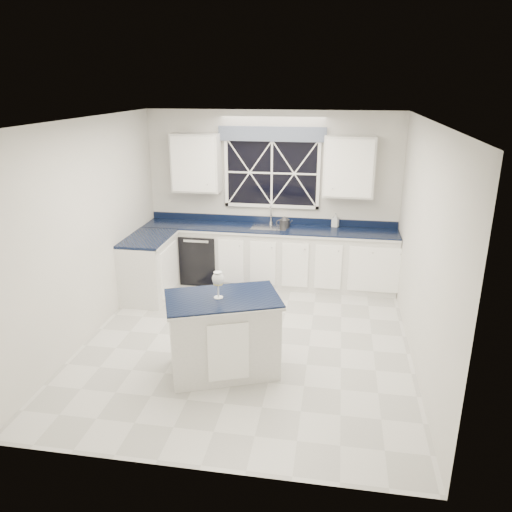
% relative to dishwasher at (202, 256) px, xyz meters
% --- Properties ---
extents(ground, '(4.50, 4.50, 0.00)m').
position_rel_dishwasher_xyz_m(ground, '(1.10, -1.95, -0.41)').
color(ground, silver).
rests_on(ground, ground).
extents(back_wall, '(4.00, 0.10, 2.70)m').
position_rel_dishwasher_xyz_m(back_wall, '(1.10, 0.30, 0.94)').
color(back_wall, silver).
rests_on(back_wall, ground).
extents(base_cabinets, '(3.99, 1.60, 0.90)m').
position_rel_dishwasher_xyz_m(base_cabinets, '(0.77, -0.17, 0.04)').
color(base_cabinets, silver).
rests_on(base_cabinets, ground).
extents(countertop, '(3.98, 0.64, 0.04)m').
position_rel_dishwasher_xyz_m(countertop, '(1.10, 0.00, 0.51)').
color(countertop, black).
rests_on(countertop, base_cabinets).
extents(dishwasher, '(0.60, 0.58, 0.82)m').
position_rel_dishwasher_xyz_m(dishwasher, '(0.00, 0.00, 0.00)').
color(dishwasher, black).
rests_on(dishwasher, ground).
extents(window, '(1.65, 0.09, 1.26)m').
position_rel_dishwasher_xyz_m(window, '(1.10, 0.25, 1.42)').
color(window, black).
rests_on(window, ground).
extents(upper_cabinets, '(3.10, 0.34, 0.90)m').
position_rel_dishwasher_xyz_m(upper_cabinets, '(1.10, 0.13, 1.49)').
color(upper_cabinets, silver).
rests_on(upper_cabinets, ground).
extents(faucet, '(0.05, 0.20, 0.30)m').
position_rel_dishwasher_xyz_m(faucet, '(1.10, 0.19, 0.69)').
color(faucet, silver).
rests_on(faucet, countertop).
extents(island, '(1.40, 1.12, 0.91)m').
position_rel_dishwasher_xyz_m(island, '(0.96, -2.66, 0.05)').
color(island, silver).
rests_on(island, ground).
extents(rug, '(1.55, 1.13, 0.02)m').
position_rel_dishwasher_xyz_m(rug, '(0.65, -0.67, -0.40)').
color(rug, beige).
rests_on(rug, ground).
extents(kettle, '(0.26, 0.18, 0.18)m').
position_rel_dishwasher_xyz_m(kettle, '(1.34, 0.03, 0.61)').
color(kettle, '#2D2D30').
rests_on(kettle, countertop).
extents(wine_glass, '(0.13, 0.13, 0.30)m').
position_rel_dishwasher_xyz_m(wine_glass, '(0.92, -2.68, 0.70)').
color(wine_glass, silver).
rests_on(wine_glass, island).
extents(soap_bottle, '(0.12, 0.12, 0.22)m').
position_rel_dishwasher_xyz_m(soap_bottle, '(2.12, 0.22, 0.64)').
color(soap_bottle, silver).
rests_on(soap_bottle, countertop).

